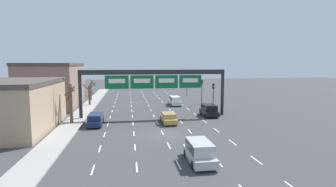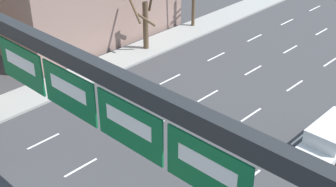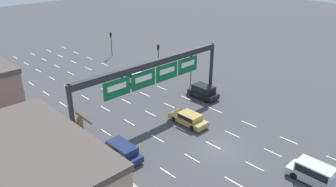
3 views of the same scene
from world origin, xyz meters
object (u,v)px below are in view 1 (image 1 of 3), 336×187
object	(u,v)px
traffic_light_far_end	(187,83)
tree_bare_third	(71,101)
traffic_light_near_gantry	(202,87)
tree_bare_second	(89,93)
traffic_light_mid_block	(213,91)
suv_navy	(95,119)
suv_silver	(199,151)
car_gold	(168,117)
sign_gantry	(154,79)
suv_black	(209,110)
suv_white	(175,100)
tree_bare_closest	(91,90)

from	to	relation	value
traffic_light_far_end	tree_bare_third	xyz separation A→B (m)	(-21.89, -26.90, -0.12)
traffic_light_near_gantry	tree_bare_second	bearing A→B (deg)	173.95
traffic_light_mid_block	tree_bare_third	world-z (taller)	tree_bare_third
suv_navy	traffic_light_near_gantry	size ratio (longest dim) A/B	0.93
suv_silver	traffic_light_near_gantry	world-z (taller)	traffic_light_near_gantry
tree_bare_second	traffic_light_mid_block	bearing A→B (deg)	-23.65
car_gold	tree_bare_third	xyz separation A→B (m)	(-12.91, 1.38, 2.37)
sign_gantry	suv_black	bearing A→B (deg)	-4.56
sign_gantry	tree_bare_second	distance (m)	17.59
suv_black	tree_bare_third	world-z (taller)	tree_bare_third
suv_navy	traffic_light_near_gantry	distance (m)	24.12
suv_white	tree_bare_third	bearing A→B (deg)	-140.45
suv_silver	tree_bare_second	bearing A→B (deg)	112.17
tree_bare_second	tree_bare_third	size ratio (longest dim) A/B	0.78
suv_silver	tree_bare_second	world-z (taller)	tree_bare_second
traffic_light_far_end	suv_navy	bearing A→B (deg)	-123.28
suv_black	traffic_light_mid_block	bearing A→B (deg)	64.05
suv_silver	traffic_light_near_gantry	size ratio (longest dim) A/B	0.91
traffic_light_far_end	tree_bare_second	world-z (taller)	tree_bare_second
suv_silver	tree_bare_closest	xyz separation A→B (m)	(-13.50, 38.20, 1.45)
tree_bare_closest	suv_silver	bearing A→B (deg)	-70.54
sign_gantry	tree_bare_second	size ratio (longest dim) A/B	4.64
suv_silver	traffic_light_far_end	xyz separation A→B (m)	(8.70, 42.90, 2.26)
traffic_light_mid_block	tree_bare_second	distance (m)	23.69
suv_navy	tree_bare_second	size ratio (longest dim) A/B	0.96
suv_navy	traffic_light_far_end	size ratio (longest dim) A/B	1.00
tree_bare_second	suv_white	bearing A→B (deg)	-8.20
traffic_light_mid_block	traffic_light_near_gantry	bearing A→B (deg)	89.56
traffic_light_near_gantry	traffic_light_mid_block	bearing A→B (deg)	-90.44
sign_gantry	traffic_light_near_gantry	size ratio (longest dim) A/B	4.50
suv_white	car_gold	distance (m)	15.44
car_gold	tree_bare_closest	bearing A→B (deg)	119.27
traffic_light_mid_block	traffic_light_far_end	size ratio (longest dim) A/B	1.03
tree_bare_second	traffic_light_far_end	bearing A→B (deg)	26.64
tree_bare_closest	tree_bare_second	size ratio (longest dim) A/B	1.01
car_gold	suv_navy	bearing A→B (deg)	-179.62
traffic_light_near_gantry	tree_bare_third	world-z (taller)	tree_bare_third
suv_navy	tree_bare_second	xyz separation A→B (m)	(-3.14, 17.44, 1.46)
suv_black	tree_bare_second	bearing A→B (deg)	145.06
traffic_light_mid_block	suv_silver	bearing A→B (deg)	-111.02
sign_gantry	traffic_light_far_end	size ratio (longest dim) A/B	4.83
suv_black	suv_navy	bearing A→B (deg)	-167.28
sign_gantry	tree_bare_third	bearing A→B (deg)	-165.54
suv_black	traffic_light_near_gantry	world-z (taller)	traffic_light_near_gantry
suv_black	car_gold	distance (m)	7.79
car_gold	sign_gantry	bearing A→B (deg)	108.96
tree_bare_third	suv_silver	bearing A→B (deg)	-50.51
suv_black	suv_silver	size ratio (longest dim) A/B	0.95
traffic_light_near_gantry	traffic_light_far_end	size ratio (longest dim) A/B	1.07
suv_navy	traffic_light_far_end	xyz separation A→B (m)	(18.61, 28.34, 2.38)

